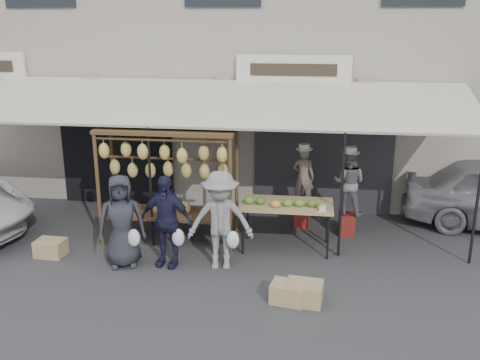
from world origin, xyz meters
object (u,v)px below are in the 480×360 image
object	(u,v)px
vendor_left	(303,177)
crate_far	(51,248)
customer_right	(220,221)
crate_near_a	(288,292)
produce_table	(287,205)
customer_left	(122,221)
crate_near_b	(304,293)
customer_mid	(166,221)
banana_rack	(167,164)
vendor_right	(349,183)

from	to	relation	value
vendor_left	crate_far	world-z (taller)	vendor_left
customer_right	crate_far	xyz separation A→B (m)	(-3.17, 0.04, -0.72)
vendor_left	customer_right	distance (m)	2.52
customer_right	crate_far	size ratio (longest dim) A/B	3.41
customer_right	crate_near_a	world-z (taller)	customer_right
vendor_left	customer_right	world-z (taller)	customer_right
vendor_left	crate_near_a	world-z (taller)	vendor_left
produce_table	crate_far	size ratio (longest dim) A/B	3.33
customer_left	customer_right	world-z (taller)	customer_right
produce_table	customer_left	size ratio (longest dim) A/B	1.03
customer_left	crate_far	world-z (taller)	customer_left
customer_right	crate_near_b	distance (m)	1.92
produce_table	customer_mid	size ratio (longest dim) A/B	1.03
banana_rack	customer_left	xyz separation A→B (m)	(-0.53, -1.16, -0.74)
vendor_right	customer_left	distance (m)	4.42
customer_mid	crate_far	bearing A→B (deg)	-171.73
customer_mid	crate_near_b	xyz separation A→B (m)	(2.42, -1.00, -0.66)
vendor_right	crate_near_b	xyz separation A→B (m)	(-0.79, -2.84, -0.92)
produce_table	crate_near_a	distance (m)	2.08
customer_mid	crate_near_a	distance (m)	2.49
produce_table	vendor_right	distance (m)	1.49
produce_table	crate_near_b	distance (m)	2.10
crate_near_a	crate_far	bearing A→B (deg)	166.27
crate_far	customer_right	bearing A→B (deg)	-0.68
vendor_left	vendor_right	bearing A→B (deg)	167.96
vendor_right	customer_right	bearing A→B (deg)	52.92
vendor_left	customer_mid	xyz separation A→B (m)	(-2.30, -2.15, -0.25)
produce_table	customer_mid	bearing A→B (deg)	-155.17
produce_table	customer_right	size ratio (longest dim) A/B	0.98
produce_table	crate_near_b	world-z (taller)	produce_table
banana_rack	crate_near_b	distance (m)	3.62
banana_rack	customer_left	size ratio (longest dim) A/B	1.58
crate_near_a	banana_rack	bearing A→B (deg)	139.58
customer_left	vendor_left	bearing A→B (deg)	18.35
customer_left	crate_near_b	world-z (taller)	customer_left
vendor_right	crate_far	size ratio (longest dim) A/B	2.53
produce_table	customer_right	distance (m)	1.41
banana_rack	vendor_left	bearing A→B (deg)	23.65
vendor_right	customer_left	world-z (taller)	vendor_right
crate_near_b	vendor_right	bearing A→B (deg)	74.52
vendor_right	customer_mid	xyz separation A→B (m)	(-3.20, -1.83, -0.27)
produce_table	customer_mid	world-z (taller)	customer_mid
vendor_left	crate_far	bearing A→B (deg)	31.83
vendor_left	customer_mid	bearing A→B (deg)	50.10
crate_far	vendor_left	bearing A→B (deg)	24.75
crate_near_a	produce_table	bearing A→B (deg)	94.29
vendor_left	crate_near_a	xyz separation A→B (m)	(-0.12, -3.15, -0.92)
produce_table	customer_left	distance (m)	2.98
crate_near_b	produce_table	bearing A→B (deg)	101.27
vendor_left	crate_far	distance (m)	5.06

